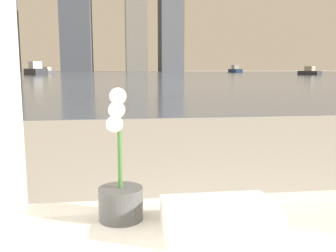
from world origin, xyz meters
name	(u,v)px	position (x,y,z in m)	size (l,w,h in m)	color
potted_orchid	(120,187)	(-0.41, 0.88, 0.63)	(0.13, 0.13, 0.38)	#4C4C4C
towel_stack	(219,218)	(-0.15, 0.76, 0.57)	(0.29, 0.18, 0.08)	white
harbor_water	(120,74)	(0.00, 62.00, 0.01)	(180.00, 110.00, 0.01)	slate
harbor_boat_0	(48,71)	(-12.80, 69.35, 0.43)	(2.37, 3.38, 1.21)	#4C4C51
harbor_boat_1	(310,72)	(27.02, 51.02, 0.45)	(2.43, 3.52, 1.26)	#2D2D33
harbor_boat_3	(35,70)	(-12.27, 56.90, 0.70)	(4.17, 5.39, 1.95)	#2D2D33
harbor_boat_5	(235,70)	(25.81, 82.00, 0.61)	(1.99, 4.68, 1.71)	navy
skyline_tower_1	(77,32)	(-12.42, 118.00, 11.90)	(8.80, 10.95, 23.80)	#4C515B
skyline_tower_3	(170,6)	(16.13, 118.00, 19.94)	(6.74, 11.79, 39.88)	slate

